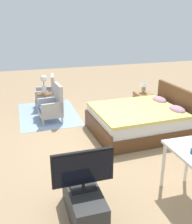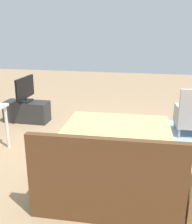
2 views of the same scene
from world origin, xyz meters
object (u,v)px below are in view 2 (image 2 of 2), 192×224
Objects in this scene: armchair_by_window_right at (191,116)px; tv_flatscreen at (25,89)px; tv_stand at (27,111)px; bed at (114,157)px.

tv_flatscreen is at bearing -1.26° from armchair_by_window_right.
tv_stand is at bearing -179.42° from tv_flatscreen.
bed is 2.17m from armchair_by_window_right.
tv_stand is at bearing -1.26° from armchair_by_window_right.
tv_flatscreen reaches higher than tv_stand.
tv_stand is (3.40, -0.07, -0.16)m from armchair_by_window_right.
armchair_by_window_right is 0.96× the size of tv_stand.
tv_flatscreen is (0.00, 0.00, 0.50)m from tv_stand.
tv_stand is (2.18, -1.87, -0.07)m from bed.
bed is at bearing 139.45° from tv_stand.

